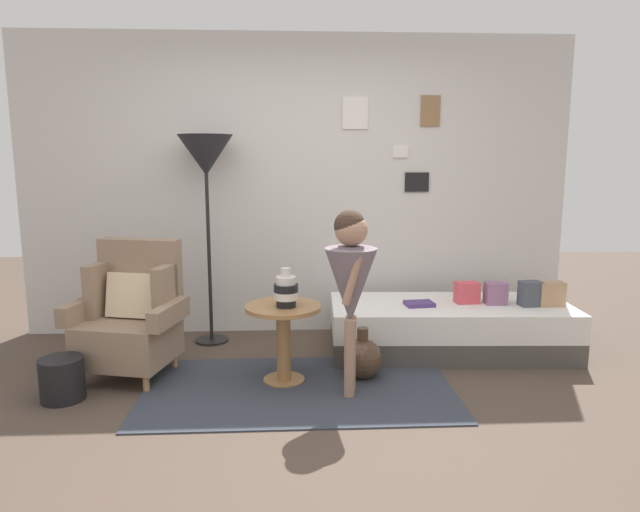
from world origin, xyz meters
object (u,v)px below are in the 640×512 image
at_px(vase_striped, 286,291).
at_px(book_on_daybed, 419,304).
at_px(floor_lamp, 206,162).
at_px(daybed, 449,327).
at_px(side_table, 283,328).
at_px(armchair, 132,315).
at_px(magazine_basket, 62,379).
at_px(demijohn_near, 362,358).
at_px(person_child, 351,277).

distance_m(vase_striped, book_on_daybed, 1.21).
bearing_deg(floor_lamp, daybed, -10.34).
distance_m(daybed, side_table, 1.46).
height_order(armchair, magazine_basket, armchair).
bearing_deg(daybed, floor_lamp, 169.66).
distance_m(floor_lamp, demijohn_near, 2.02).
bearing_deg(daybed, magazine_basket, -164.04).
relative_size(armchair, magazine_basket, 3.46).
bearing_deg(book_on_daybed, side_table, -154.52).
bearing_deg(demijohn_near, book_on_daybed, 43.16).
distance_m(floor_lamp, book_on_daybed, 2.07).
xyz_separation_m(armchair, person_child, (1.53, -0.45, 0.36)).
xyz_separation_m(side_table, demijohn_near, (0.56, 0.03, -0.24)).
distance_m(armchair, book_on_daybed, 2.18).
bearing_deg(side_table, magazine_basket, -170.89).
relative_size(vase_striped, magazine_basket, 0.96).
bearing_deg(book_on_daybed, daybed, 11.19).
relative_size(side_table, person_child, 0.45).
relative_size(daybed, vase_striped, 7.20).
xyz_separation_m(daybed, person_child, (-0.89, -0.81, 0.60)).
height_order(person_child, magazine_basket, person_child).
bearing_deg(side_table, book_on_daybed, 25.48).
height_order(side_table, magazine_basket, side_table).
distance_m(side_table, magazine_basket, 1.47).
height_order(vase_striped, book_on_daybed, vase_striped).
bearing_deg(person_child, book_on_daybed, 50.14).
distance_m(daybed, magazine_basket, 2.88).
xyz_separation_m(armchair, side_table, (1.09, -0.21, -0.05)).
bearing_deg(demijohn_near, daybed, 34.39).
distance_m(armchair, vase_striped, 1.16).
bearing_deg(demijohn_near, magazine_basket, -172.55).
bearing_deg(side_table, daybed, 22.84).
relative_size(vase_striped, floor_lamp, 0.15).
bearing_deg(vase_striped, floor_lamp, 124.10).
xyz_separation_m(daybed, side_table, (-1.33, -0.56, 0.19)).
xyz_separation_m(book_on_daybed, demijohn_near, (-0.51, -0.48, -0.27)).
bearing_deg(magazine_basket, daybed, 15.96).
distance_m(side_table, vase_striped, 0.28).
height_order(daybed, vase_striped, vase_striped).
bearing_deg(demijohn_near, vase_striped, -172.96).
height_order(daybed, magazine_basket, daybed).
distance_m(side_table, floor_lamp, 1.59).
height_order(floor_lamp, magazine_basket, floor_lamp).
bearing_deg(person_child, armchair, 163.47).
bearing_deg(book_on_daybed, vase_striped, -152.53).
bearing_deg(book_on_daybed, person_child, -129.86).
bearing_deg(armchair, book_on_daybed, 7.93).
relative_size(armchair, book_on_daybed, 4.41).
bearing_deg(floor_lamp, magazine_basket, -125.08).
relative_size(armchair, person_child, 0.79).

